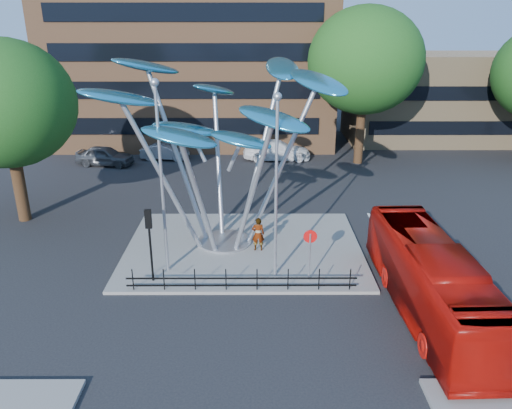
{
  "coord_description": "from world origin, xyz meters",
  "views": [
    {
      "loc": [
        -0.43,
        -17.26,
        11.38
      ],
      "look_at": [
        -0.37,
        4.0,
        3.24
      ],
      "focal_mm": 35.0,
      "sensor_mm": 36.0,
      "label": 1
    }
  ],
  "objects_px": {
    "leaf_sculpture": "(220,114)",
    "pedestrian": "(258,234)",
    "street_lamp_right": "(276,172)",
    "traffic_light_island": "(149,230)",
    "tree_right": "(365,61)",
    "parked_car_right": "(277,150)",
    "tree_left": "(5,104)",
    "street_lamp_left": "(160,163)",
    "parked_car_mid": "(165,152)",
    "parked_car_left": "(105,156)",
    "no_entry_sign_island": "(310,247)",
    "red_bus": "(431,280)"
  },
  "relations": [
    {
      "from": "leaf_sculpture",
      "to": "pedestrian",
      "type": "distance_m",
      "value": 6.21
    },
    {
      "from": "street_lamp_right",
      "to": "traffic_light_island",
      "type": "height_order",
      "value": "street_lamp_right"
    },
    {
      "from": "leaf_sculpture",
      "to": "pedestrian",
      "type": "xyz_separation_m",
      "value": [
        1.81,
        -1.08,
        -5.84
      ]
    },
    {
      "from": "leaf_sculpture",
      "to": "traffic_light_island",
      "type": "xyz_separation_m",
      "value": [
        -2.93,
        -4.18,
        -4.26
      ]
    },
    {
      "from": "tree_right",
      "to": "parked_car_right",
      "type": "bearing_deg",
      "value": 171.37
    },
    {
      "from": "leaf_sculpture",
      "to": "pedestrian",
      "type": "height_order",
      "value": "leaf_sculpture"
    },
    {
      "from": "tree_left",
      "to": "street_lamp_left",
      "type": "xyz_separation_m",
      "value": [
        9.5,
        -6.5,
        -1.44
      ]
    },
    {
      "from": "parked_car_mid",
      "to": "parked_car_right",
      "type": "xyz_separation_m",
      "value": [
        9.3,
        0.0,
        0.15
      ]
    },
    {
      "from": "tree_left",
      "to": "parked_car_right",
      "type": "bearing_deg",
      "value": 40.14
    },
    {
      "from": "street_lamp_left",
      "to": "parked_car_left",
      "type": "bearing_deg",
      "value": 113.85
    },
    {
      "from": "tree_left",
      "to": "street_lamp_right",
      "type": "bearing_deg",
      "value": -25.77
    },
    {
      "from": "traffic_light_island",
      "to": "parked_car_left",
      "type": "height_order",
      "value": "traffic_light_island"
    },
    {
      "from": "traffic_light_island",
      "to": "no_entry_sign_island",
      "type": "xyz_separation_m",
      "value": [
        7.0,
        0.02,
        -0.8
      ]
    },
    {
      "from": "pedestrian",
      "to": "parked_car_left",
      "type": "height_order",
      "value": "pedestrian"
    },
    {
      "from": "no_entry_sign_island",
      "to": "pedestrian",
      "type": "xyz_separation_m",
      "value": [
        -2.26,
        3.09,
        -0.79
      ]
    },
    {
      "from": "traffic_light_island",
      "to": "street_lamp_right",
      "type": "bearing_deg",
      "value": 5.19
    },
    {
      "from": "street_lamp_right",
      "to": "traffic_light_island",
      "type": "bearing_deg",
      "value": -174.81
    },
    {
      "from": "parked_car_mid",
      "to": "tree_left",
      "type": "bearing_deg",
      "value": 160.39
    },
    {
      "from": "leaf_sculpture",
      "to": "parked_car_left",
      "type": "xyz_separation_m",
      "value": [
        -10.32,
        14.65,
        -6.1
      ]
    },
    {
      "from": "red_bus",
      "to": "parked_car_mid",
      "type": "relative_size",
      "value": 2.67
    },
    {
      "from": "parked_car_mid",
      "to": "parked_car_right",
      "type": "relative_size",
      "value": 0.72
    },
    {
      "from": "tree_right",
      "to": "street_lamp_left",
      "type": "bearing_deg",
      "value": -124.05
    },
    {
      "from": "red_bus",
      "to": "parked_car_left",
      "type": "relative_size",
      "value": 2.33
    },
    {
      "from": "street_lamp_right",
      "to": "parked_car_left",
      "type": "distance_m",
      "value": 22.82
    },
    {
      "from": "street_lamp_right",
      "to": "tree_left",
      "type": "bearing_deg",
      "value": 154.23
    },
    {
      "from": "street_lamp_left",
      "to": "street_lamp_right",
      "type": "relative_size",
      "value": 1.06
    },
    {
      "from": "street_lamp_left",
      "to": "red_bus",
      "type": "relative_size",
      "value": 0.83
    },
    {
      "from": "red_bus",
      "to": "pedestrian",
      "type": "relative_size",
      "value": 6.05
    },
    {
      "from": "street_lamp_right",
      "to": "traffic_light_island",
      "type": "xyz_separation_m",
      "value": [
        -5.5,
        -0.5,
        -2.48
      ]
    },
    {
      "from": "leaf_sculpture",
      "to": "tree_right",
      "type": "bearing_deg",
      "value": 56.69
    },
    {
      "from": "traffic_light_island",
      "to": "parked_car_right",
      "type": "relative_size",
      "value": 0.61
    },
    {
      "from": "tree_right",
      "to": "red_bus",
      "type": "bearing_deg",
      "value": -93.67
    },
    {
      "from": "leaf_sculpture",
      "to": "pedestrian",
      "type": "relative_size",
      "value": 7.23
    },
    {
      "from": "street_lamp_left",
      "to": "parked_car_left",
      "type": "distance_m",
      "value": 20.03
    },
    {
      "from": "tree_left",
      "to": "parked_car_right",
      "type": "xyz_separation_m",
      "value": [
        15.41,
        13.0,
        -5.99
      ]
    },
    {
      "from": "leaf_sculpture",
      "to": "red_bus",
      "type": "height_order",
      "value": "leaf_sculpture"
    },
    {
      "from": "street_lamp_left",
      "to": "tree_right",
      "type": "bearing_deg",
      "value": 55.95
    },
    {
      "from": "tree_right",
      "to": "street_lamp_right",
      "type": "bearing_deg",
      "value": -111.54
    },
    {
      "from": "tree_right",
      "to": "pedestrian",
      "type": "height_order",
      "value": "tree_right"
    },
    {
      "from": "leaf_sculpture",
      "to": "no_entry_sign_island",
      "type": "xyz_separation_m",
      "value": [
        4.07,
        -4.16,
        -5.06
      ]
    },
    {
      "from": "leaf_sculpture",
      "to": "street_lamp_right",
      "type": "bearing_deg",
      "value": -55.09
    },
    {
      "from": "street_lamp_left",
      "to": "parked_car_right",
      "type": "xyz_separation_m",
      "value": [
        5.91,
        19.5,
        -4.55
      ]
    },
    {
      "from": "tree_right",
      "to": "traffic_light_island",
      "type": "bearing_deg",
      "value": -123.69
    },
    {
      "from": "tree_right",
      "to": "pedestrian",
      "type": "distance_m",
      "value": 19.65
    },
    {
      "from": "street_lamp_left",
      "to": "red_bus",
      "type": "xyz_separation_m",
      "value": [
        11.1,
        -3.33,
        -3.87
      ]
    },
    {
      "from": "parked_car_left",
      "to": "parked_car_mid",
      "type": "relative_size",
      "value": 1.14
    },
    {
      "from": "parked_car_mid",
      "to": "parked_car_right",
      "type": "height_order",
      "value": "parked_car_right"
    },
    {
      "from": "tree_left",
      "to": "leaf_sculpture",
      "type": "height_order",
      "value": "tree_left"
    },
    {
      "from": "parked_car_left",
      "to": "parked_car_mid",
      "type": "bearing_deg",
      "value": -59.9
    },
    {
      "from": "red_bus",
      "to": "parked_car_right",
      "type": "distance_m",
      "value": 23.42
    }
  ]
}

